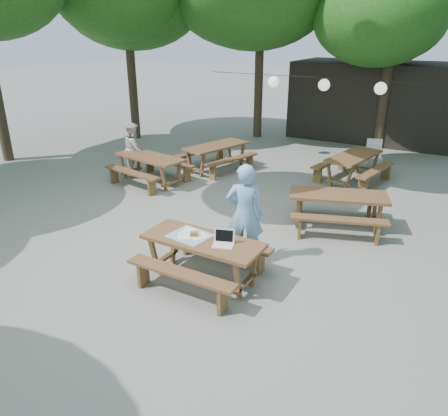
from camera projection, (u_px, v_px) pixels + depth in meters
ground at (230, 240)px, 8.74m from camera, size 80.00×80.00×0.00m
pavilion at (377, 101)px, 16.40m from camera, size 6.00×3.00×2.80m
main_picnic_table at (203, 259)px, 7.25m from camera, size 2.00×1.58×0.75m
picnic_table_nw at (150, 169)px, 11.87m from camera, size 2.12×1.86×0.75m
picnic_table_ne at (337, 210)px, 9.19m from camera, size 2.31×2.12×0.75m
picnic_table_far_w at (216, 157)px, 12.97m from camera, size 2.05×2.27×0.75m
picnic_table_far_e at (353, 168)px, 11.97m from camera, size 1.91×2.16×0.75m
woman at (245, 214)px, 7.65m from camera, size 0.78×0.65×1.83m
second_person at (134, 149)px, 12.42m from camera, size 0.88×0.92×1.49m
plastic_chair at (373, 161)px, 13.00m from camera, size 0.56×0.56×0.90m
laptop at (224, 241)px, 6.92m from camera, size 0.40×0.35×0.24m
tabletop_clutter at (191, 235)px, 7.22m from camera, size 0.71×0.63×0.08m
paper_lanterns at (324, 85)px, 12.72m from camera, size 9.00×0.34×0.38m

